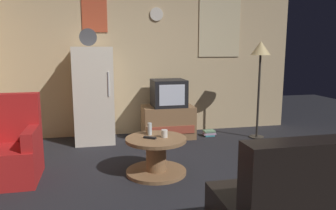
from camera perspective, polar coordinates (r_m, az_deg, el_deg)
ground_plane at (r=3.60m, az=3.09°, el=-14.29°), size 12.00×12.00×0.00m
wall_with_art at (r=5.69m, az=-3.41°, el=7.83°), size 5.20×0.12×2.53m
fridge at (r=5.25m, az=-12.85°, el=1.74°), size 0.60×0.62×1.77m
tv_stand at (r=5.44m, az=0.01°, el=-2.98°), size 0.84×0.53×0.53m
crt_tv at (r=5.35m, az=0.11°, el=2.11°), size 0.54×0.51×0.44m
standing_lamp at (r=5.49m, az=15.86°, el=8.29°), size 0.32×0.32×1.59m
coffee_table at (r=3.91m, az=-2.09°, el=-8.85°), size 0.72×0.72×0.44m
wine_glass at (r=3.96m, az=-3.22°, el=-4.21°), size 0.05×0.05×0.15m
mug_ceramic_white at (r=3.86m, az=-0.64°, el=-5.02°), size 0.08×0.08×0.09m
mug_ceramic_tan at (r=4.03m, az=-3.37°, el=-4.37°), size 0.08×0.08×0.09m
remote_control at (r=3.82m, az=-3.21°, el=-5.72°), size 0.15×0.12×0.02m
armchair at (r=4.13m, az=-26.29°, el=-7.17°), size 0.68×0.68×0.96m
couch at (r=2.81m, az=27.20°, el=-15.72°), size 1.70×0.80×0.92m
book_stack at (r=5.62m, az=7.19°, el=-4.89°), size 0.21×0.15×0.10m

